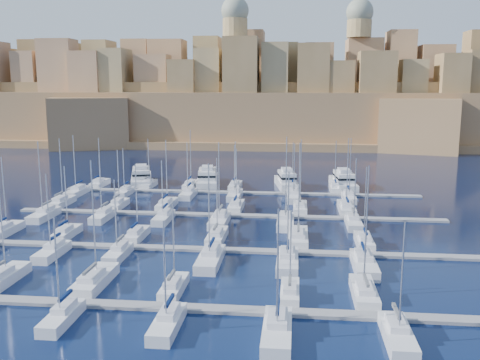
# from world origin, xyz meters

# --- Properties ---
(ground) EXTENTS (600.00, 600.00, 0.00)m
(ground) POSITION_xyz_m (0.00, 0.00, 0.00)
(ground) COLOR black
(ground) RESTS_ON ground
(pontoon_near) EXTENTS (84.00, 2.00, 0.40)m
(pontoon_near) POSITION_xyz_m (0.00, -34.00, 0.20)
(pontoon_near) COLOR slate
(pontoon_near) RESTS_ON ground
(pontoon_mid_near) EXTENTS (84.00, 2.00, 0.40)m
(pontoon_mid_near) POSITION_xyz_m (0.00, -12.00, 0.20)
(pontoon_mid_near) COLOR slate
(pontoon_mid_near) RESTS_ON ground
(pontoon_mid_far) EXTENTS (84.00, 2.00, 0.40)m
(pontoon_mid_far) POSITION_xyz_m (0.00, 10.00, 0.20)
(pontoon_mid_far) COLOR slate
(pontoon_mid_far) RESTS_ON ground
(pontoon_far) EXTENTS (84.00, 2.00, 0.40)m
(pontoon_far) POSITION_xyz_m (0.00, 32.00, 0.20)
(pontoon_far) COLOR slate
(pontoon_far) RESTS_ON ground
(sailboat_1) EXTENTS (2.85, 9.51, 15.15)m
(sailboat_1) POSITION_xyz_m (-24.28, -28.36, 0.76)
(sailboat_1) COLOR silver
(sailboat_1) RESTS_ON ground
(sailboat_2) EXTENTS (3.07, 10.22, 16.52)m
(sailboat_2) POSITION_xyz_m (-12.09, -28.01, 0.77)
(sailboat_2) COLOR silver
(sailboat_2) RESTS_ON ground
(sailboat_3) EXTENTS (2.36, 7.87, 11.69)m
(sailboat_3) POSITION_xyz_m (-1.48, -29.17, 0.71)
(sailboat_3) COLOR silver
(sailboat_3) RESTS_ON ground
(sailboat_4) EXTENTS (2.24, 7.48, 11.10)m
(sailboat_4) POSITION_xyz_m (12.92, -29.36, 0.71)
(sailboat_4) COLOR silver
(sailboat_4) RESTS_ON ground
(sailboat_5) EXTENTS (2.79, 9.29, 13.30)m
(sailboat_5) POSITION_xyz_m (21.86, -28.47, 0.74)
(sailboat_5) COLOR silver
(sailboat_5) RESTS_ON ground
(sailboat_8) EXTENTS (2.36, 7.85, 12.23)m
(sailboat_8) POSITION_xyz_m (-11.59, -38.82, 0.72)
(sailboat_8) COLOR silver
(sailboat_8) RESTS_ON ground
(sailboat_9) EXTENTS (2.52, 8.41, 12.32)m
(sailboat_9) POSITION_xyz_m (0.15, -39.10, 0.72)
(sailboat_9) COLOR silver
(sailboat_9) RESTS_ON ground
(sailboat_10) EXTENTS (2.92, 9.75, 13.99)m
(sailboat_10) POSITION_xyz_m (11.77, -39.75, 0.75)
(sailboat_10) COLOR silver
(sailboat_10) RESTS_ON ground
(sailboat_11) EXTENTS (2.69, 8.97, 12.93)m
(sailboat_11) POSITION_xyz_m (23.87, -39.37, 0.73)
(sailboat_11) COLOR silver
(sailboat_11) RESTS_ON ground
(sailboat_12) EXTENTS (2.68, 8.95, 13.68)m
(sailboat_12) POSITION_xyz_m (-36.33, -6.64, 0.74)
(sailboat_12) COLOR silver
(sailboat_12) RESTS_ON ground
(sailboat_13) EXTENTS (2.40, 7.99, 12.37)m
(sailboat_13) POSITION_xyz_m (-25.07, -7.11, 0.72)
(sailboat_13) COLOR silver
(sailboat_13) RESTS_ON ground
(sailboat_14) EXTENTS (2.46, 8.18, 12.89)m
(sailboat_14) POSITION_xyz_m (-12.90, -7.01, 0.73)
(sailboat_14) COLOR silver
(sailboat_14) RESTS_ON ground
(sailboat_15) EXTENTS (2.71, 9.03, 14.03)m
(sailboat_15) POSITION_xyz_m (0.55, -6.60, 0.74)
(sailboat_15) COLOR silver
(sailboat_15) RESTS_ON ground
(sailboat_16) EXTENTS (3.12, 10.38, 16.59)m
(sailboat_16) POSITION_xyz_m (13.94, -5.93, 0.78)
(sailboat_16) COLOR silver
(sailboat_16) RESTS_ON ground
(sailboat_17) EXTENTS (2.54, 8.47, 13.01)m
(sailboat_17) POSITION_xyz_m (24.45, -6.87, 0.73)
(sailboat_17) COLOR silver
(sailboat_17) RESTS_ON ground
(sailboat_19) EXTENTS (2.57, 8.56, 12.99)m
(sailboat_19) POSITION_xyz_m (-22.87, -17.17, 0.73)
(sailboat_19) COLOR silver
(sailboat_19) RESTS_ON ground
(sailboat_20) EXTENTS (2.37, 7.91, 12.21)m
(sailboat_20) POSITION_xyz_m (-12.75, -16.85, 0.72)
(sailboat_20) COLOR silver
(sailboat_20) RESTS_ON ground
(sailboat_21) EXTENTS (3.10, 10.34, 15.03)m
(sailboat_21) POSITION_xyz_m (1.32, -18.04, 0.76)
(sailboat_21) COLOR silver
(sailboat_21) RESTS_ON ground
(sailboat_22) EXTENTS (3.01, 10.03, 14.10)m
(sailboat_22) POSITION_xyz_m (12.42, -17.89, 0.75)
(sailboat_22) COLOR silver
(sailboat_22) RESTS_ON ground
(sailboat_23) EXTENTS (3.09, 10.29, 15.08)m
(sailboat_23) POSITION_xyz_m (23.11, -18.02, 0.76)
(sailboat_23) COLOR silver
(sailboat_23) RESTS_ON ground
(sailboat_24) EXTENTS (2.75, 9.18, 14.55)m
(sailboat_24) POSITION_xyz_m (-36.14, 15.47, 0.75)
(sailboat_24) COLOR silver
(sailboat_24) RESTS_ON ground
(sailboat_25) EXTENTS (2.36, 7.85, 12.36)m
(sailboat_25) POSITION_xyz_m (-23.43, 14.82, 0.72)
(sailboat_25) COLOR silver
(sailboat_25) RESTS_ON ground
(sailboat_26) EXTENTS (2.80, 9.32, 14.50)m
(sailboat_26) POSITION_xyz_m (-13.35, 15.54, 0.75)
(sailboat_26) COLOR silver
(sailboat_26) RESTS_ON ground
(sailboat_27) EXTENTS (2.68, 8.92, 12.83)m
(sailboat_27) POSITION_xyz_m (1.27, 15.35, 0.73)
(sailboat_27) COLOR silver
(sailboat_27) RESTS_ON ground
(sailboat_28) EXTENTS (2.75, 9.16, 14.94)m
(sailboat_28) POSITION_xyz_m (14.33, 15.46, 0.75)
(sailboat_28) COLOR silver
(sailboat_28) RESTS_ON ground
(sailboat_29) EXTENTS (3.13, 10.43, 15.21)m
(sailboat_29) POSITION_xyz_m (23.68, 16.09, 0.77)
(sailboat_29) COLOR silver
(sailboat_29) RESTS_ON ground
(sailboat_30) EXTENTS (2.83, 9.43, 15.30)m
(sailboat_30) POSITION_xyz_m (-34.68, 4.40, 0.76)
(sailboat_30) COLOR silver
(sailboat_30) RESTS_ON ground
(sailboat_31) EXTENTS (2.59, 8.63, 12.99)m
(sailboat_31) POSITION_xyz_m (-23.12, 4.79, 0.73)
(sailboat_31) COLOR silver
(sailboat_31) RESTS_ON ground
(sailboat_32) EXTENTS (2.61, 8.70, 11.97)m
(sailboat_32) POSITION_xyz_m (-11.27, 4.76, 0.72)
(sailboat_32) COLOR silver
(sailboat_32) RESTS_ON ground
(sailboat_33) EXTENTS (3.08, 10.27, 15.56)m
(sailboat_33) POSITION_xyz_m (-0.49, 3.99, 0.77)
(sailboat_33) COLOR silver
(sailboat_33) RESTS_ON ground
(sailboat_34) EXTENTS (3.02, 10.05, 16.65)m
(sailboat_34) POSITION_xyz_m (11.65, 4.10, 0.77)
(sailboat_34) COLOR silver
(sailboat_34) RESTS_ON ground
(sailboat_35) EXTENTS (2.61, 8.68, 12.89)m
(sailboat_35) POSITION_xyz_m (23.94, 4.77, 0.73)
(sailboat_35) COLOR silver
(sailboat_35) RESTS_ON ground
(sailboat_36) EXTENTS (2.56, 8.53, 12.50)m
(sailboat_36) POSITION_xyz_m (-35.90, 37.16, 0.73)
(sailboat_36) COLOR silver
(sailboat_36) RESTS_ON ground
(sailboat_37) EXTENTS (2.53, 8.45, 12.44)m
(sailboat_37) POSITION_xyz_m (-23.22, 37.11, 0.72)
(sailboat_37) COLOR silver
(sailboat_37) RESTS_ON ground
(sailboat_38) EXTENTS (2.67, 8.89, 14.71)m
(sailboat_38) POSITION_xyz_m (-12.61, 37.33, 0.75)
(sailboat_38) COLOR silver
(sailboat_38) RESTS_ON ground
(sailboat_39) EXTENTS (2.66, 8.88, 11.96)m
(sailboat_39) POSITION_xyz_m (-1.45, 37.33, 0.72)
(sailboat_39) COLOR silver
(sailboat_39) RESTS_ON ground
(sailboat_40) EXTENTS (2.53, 8.45, 11.98)m
(sailboat_40) POSITION_xyz_m (12.60, 37.11, 0.72)
(sailboat_40) COLOR silver
(sailboat_40) RESTS_ON ground
(sailboat_41) EXTENTS (2.51, 8.37, 12.49)m
(sailboat_41) POSITION_xyz_m (22.79, 37.08, 0.72)
(sailboat_41) COLOR silver
(sailboat_41) RESTS_ON ground
(sailboat_42) EXTENTS (2.88, 9.59, 14.33)m
(sailboat_42) POSITION_xyz_m (-37.31, 26.32, 0.75)
(sailboat_42) COLOR silver
(sailboat_42) RESTS_ON ground
(sailboat_43) EXTENTS (2.32, 7.73, 11.37)m
(sailboat_43) POSITION_xyz_m (-26.07, 27.23, 0.71)
(sailboat_43) COLOR silver
(sailboat_43) RESTS_ON ground
(sailboat_44) EXTENTS (2.69, 8.95, 12.89)m
(sailboat_44) POSITION_xyz_m (-11.00, 26.64, 0.73)
(sailboat_44) COLOR silver
(sailboat_44) RESTS_ON ground
(sailboat_45) EXTENTS (2.79, 9.30, 12.49)m
(sailboat_45) POSITION_xyz_m (-0.26, 26.47, 0.73)
(sailboat_45) COLOR silver
(sailboat_45) RESTS_ON ground
(sailboat_46) EXTENTS (2.92, 9.73, 13.07)m
(sailboat_46) POSITION_xyz_m (12.99, 26.26, 0.74)
(sailboat_46) COLOR silver
(sailboat_46) RESTS_ON ground
(sailboat_47) EXTENTS (2.69, 8.97, 14.22)m
(sailboat_47) POSITION_xyz_m (25.12, 26.63, 0.74)
(sailboat_47) COLOR silver
(sailboat_47) RESTS_ON ground
(motor_yacht_a) EXTENTS (9.54, 17.59, 5.25)m
(motor_yacht_a) POSITION_xyz_m (-26.39, 41.61, 1.73)
(motor_yacht_a) COLOR silver
(motor_yacht_a) RESTS_ON ground
(motor_yacht_b) EXTENTS (7.18, 17.27, 5.25)m
(motor_yacht_b) POSITION_xyz_m (-9.07, 41.55, 1.73)
(motor_yacht_b) COLOR silver
(motor_yacht_b) RESTS_ON ground
(motor_yacht_c) EXTENTS (6.57, 14.75, 5.25)m
(motor_yacht_c) POSITION_xyz_m (11.07, 40.34, 1.73)
(motor_yacht_c) COLOR silver
(motor_yacht_c) RESTS_ON ground
(motor_yacht_d) EXTENTS (6.23, 16.14, 5.25)m
(motor_yacht_d) POSITION_xyz_m (25.11, 41.07, 1.73)
(motor_yacht_d) COLOR silver
(motor_yacht_d) RESTS_ON ground
(fortified_city) EXTENTS (460.00, 108.95, 59.52)m
(fortified_city) POSITION_xyz_m (-0.19, 155.26, 14.74)
(fortified_city) COLOR brown
(fortified_city) RESTS_ON ground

